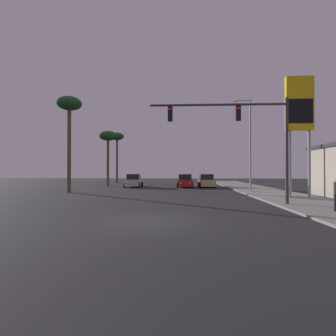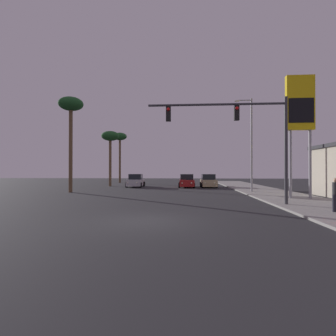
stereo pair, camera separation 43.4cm
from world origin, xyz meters
name	(u,v)px [view 2 (the right image)]	position (x,y,z in m)	size (l,w,h in m)	color
ground_plane	(146,221)	(0.00, 0.00, 0.00)	(120.00, 120.00, 0.00)	#28282B
sidewalk_right	(286,197)	(9.50, 10.00, 0.06)	(5.00, 60.00, 0.12)	gray
car_red	(187,181)	(1.80, 22.51, 0.76)	(2.04, 4.33, 1.68)	maroon
car_silver	(136,181)	(-4.87, 22.89, 0.76)	(2.04, 4.34, 1.68)	#B7B7BC
car_tan	(208,181)	(4.57, 22.72, 0.76)	(2.04, 4.33, 1.68)	tan
traffic_light_mast	(244,127)	(5.25, 5.26, 4.79)	(8.49, 0.36, 6.50)	#38383D
street_lamp	(250,140)	(7.92, 14.79, 5.12)	(1.74, 0.24, 9.00)	#99999E
gas_station_sign	(300,110)	(10.06, 8.77, 6.62)	(2.00, 0.42, 9.00)	#99999E
pedestrian_on_sidewalk	(336,193)	(9.05, 2.39, 1.03)	(0.34, 0.32, 1.67)	#23232D
palm_tree_mid	(110,139)	(-8.59, 24.00, 6.50)	(2.40, 2.40, 7.52)	brown
palm_tree_far	(120,139)	(-9.81, 34.00, 7.61)	(2.40, 2.40, 8.76)	brown
palm_tree_near	(71,110)	(-9.61, 14.00, 8.15)	(2.40, 2.40, 9.38)	brown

